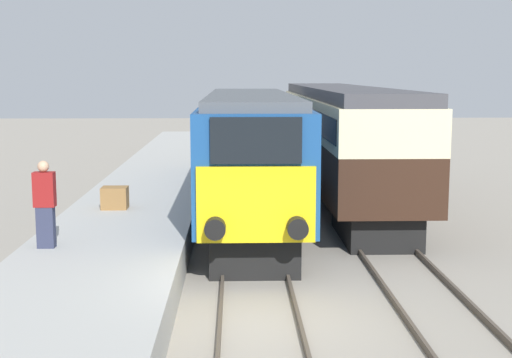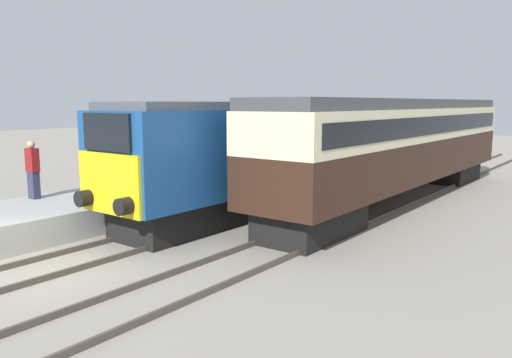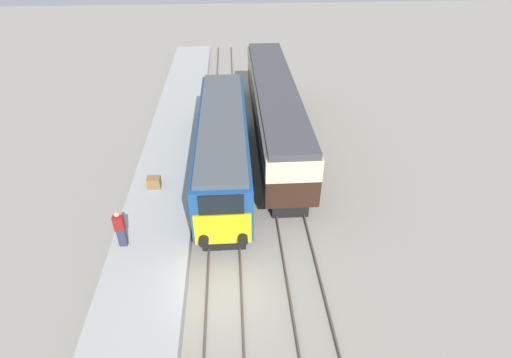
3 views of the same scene
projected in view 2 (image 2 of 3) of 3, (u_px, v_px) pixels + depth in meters
ground_plane at (34, 273)px, 11.52m from camera, size 120.00×120.00×0.00m
platform_left at (184, 191)px, 19.71m from camera, size 3.50×50.00×0.83m
rails_near_track at (189, 227)px, 15.42m from camera, size 1.51×60.00×0.14m
rails_far_track at (279, 247)px, 13.37m from camera, size 1.50×60.00×0.14m
locomotive at (265, 150)px, 18.16m from camera, size 2.70×13.94×3.92m
passenger_carriage at (402, 140)px, 19.57m from camera, size 2.75×17.84×4.03m
person_on_platform at (33, 170)px, 15.90m from camera, size 0.44×0.26×1.86m
luggage_crate at (155, 176)px, 19.00m from camera, size 0.70×0.56×0.60m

